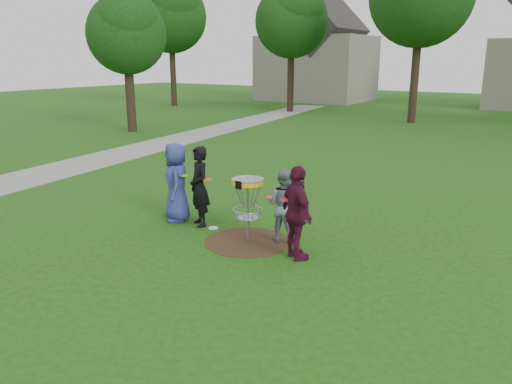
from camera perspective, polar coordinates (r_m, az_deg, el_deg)
The scene contains 11 objects.
ground at distance 10.36m, azimuth -0.91°, elevation -5.71°, with size 100.00×100.00×0.00m, color #19470F.
dirt_patch at distance 10.36m, azimuth -0.91°, elevation -5.69°, with size 1.80×1.80×0.01m, color #47331E.
concrete_path at distance 22.55m, azimuth -10.64°, elevation 5.47°, with size 2.20×40.00×0.02m, color #9E9E99.
player_blue at distance 11.61m, azimuth -9.07°, elevation 1.10°, with size 0.89×0.58×1.82m, color navy.
player_black at distance 11.18m, azimuth -6.50°, elevation 0.61°, with size 0.66×0.43×1.81m, color black.
player_grey at distance 10.19m, azimuth 3.18°, elevation -1.52°, with size 0.75×0.58×1.54m, color slate.
player_maroon at distance 9.27m, azimuth 4.71°, elevation -2.44°, with size 1.05×0.44×1.79m, color #4E112A.
disc_on_grass at distance 11.19m, azimuth -4.91°, elevation -4.12°, with size 0.22×0.22×0.02m, color white.
disc_golf_basket at distance 10.05m, azimuth -0.94°, elevation -0.27°, with size 0.66×0.67×1.38m.
held_discs at distance 10.40m, azimuth -2.53°, elevation 0.53°, with size 3.10×0.68×0.19m.
tree_row at distance 29.23m, azimuth 24.63°, elevation 18.76°, with size 51.20×17.42×9.90m.
Camera 1 is at (5.45, -8.01, 3.68)m, focal length 35.00 mm.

